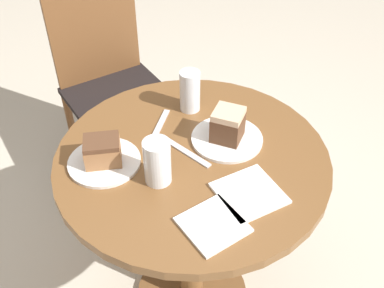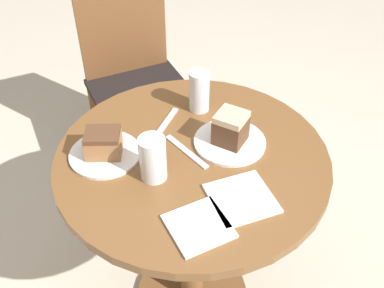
# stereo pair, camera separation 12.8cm
# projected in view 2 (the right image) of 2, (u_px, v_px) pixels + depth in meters

# --- Properties ---
(table) EXTENTS (0.80, 0.80, 0.76)m
(table) POSITION_uv_depth(u_px,v_px,m) (192.00, 200.00, 1.43)
(table) COLOR brown
(table) RESTS_ON ground_plane
(chair) EXTENTS (0.50, 0.52, 0.99)m
(chair) POSITION_uv_depth(u_px,v_px,m) (136.00, 76.00, 2.08)
(chair) COLOR brown
(chair) RESTS_ON ground_plane
(plate_near) EXTENTS (0.22, 0.22, 0.01)m
(plate_near) POSITION_uv_depth(u_px,v_px,m) (230.00, 142.00, 1.34)
(plate_near) COLOR white
(plate_near) RESTS_ON table
(plate_far) EXTENTS (0.21, 0.21, 0.01)m
(plate_far) POSITION_uv_depth(u_px,v_px,m) (105.00, 154.00, 1.30)
(plate_far) COLOR white
(plate_far) RESTS_ON table
(cake_slice_near) EXTENTS (0.12, 0.12, 0.10)m
(cake_slice_near) POSITION_uv_depth(u_px,v_px,m) (231.00, 128.00, 1.30)
(cake_slice_near) COLOR brown
(cake_slice_near) RESTS_ON plate_near
(cake_slice_far) EXTENTS (0.12, 0.11, 0.08)m
(cake_slice_far) POSITION_uv_depth(u_px,v_px,m) (103.00, 143.00, 1.27)
(cake_slice_far) COLOR #9E6B42
(cake_slice_far) RESTS_ON plate_far
(glass_lemonade) EXTENTS (0.07, 0.07, 0.13)m
(glass_lemonade) POSITION_uv_depth(u_px,v_px,m) (153.00, 161.00, 1.20)
(glass_lemonade) COLOR beige
(glass_lemonade) RESTS_ON table
(glass_water) EXTENTS (0.07, 0.07, 0.14)m
(glass_water) POSITION_uv_depth(u_px,v_px,m) (199.00, 93.00, 1.43)
(glass_water) COLOR silver
(glass_water) RESTS_ON table
(napkin_stack) EXTENTS (0.17, 0.17, 0.01)m
(napkin_stack) POSITION_uv_depth(u_px,v_px,m) (242.00, 198.00, 1.17)
(napkin_stack) COLOR white
(napkin_stack) RESTS_ON table
(fork) EXTENTS (0.09, 0.17, 0.00)m
(fork) POSITION_uv_depth(u_px,v_px,m) (187.00, 151.00, 1.31)
(fork) COLOR silver
(fork) RESTS_ON table
(spoon) EXTENTS (0.10, 0.12, 0.00)m
(spoon) POSITION_uv_depth(u_px,v_px,m) (167.00, 121.00, 1.42)
(spoon) COLOR silver
(spoon) RESTS_ON table
(napkin_side) EXTENTS (0.17, 0.17, 0.01)m
(napkin_side) POSITION_uv_depth(u_px,v_px,m) (199.00, 226.00, 1.10)
(napkin_side) COLOR white
(napkin_side) RESTS_ON table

